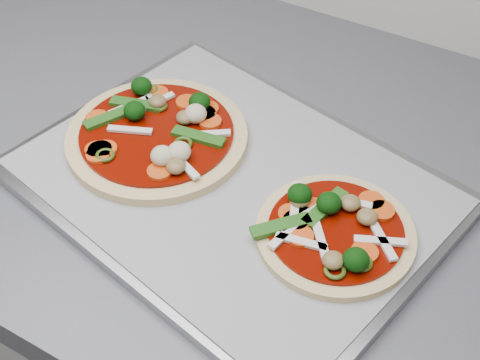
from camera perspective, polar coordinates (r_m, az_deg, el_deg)
The scene contains 6 objects.
base_cabinet at distance 1.24m, azimuth -14.13°, elevation -8.02°, with size 3.60×0.60×0.86m, color #B9B8B6.
countertop at distance 0.93m, azimuth -18.98°, elevation 8.89°, with size 3.60×0.60×0.04m, color #595960.
baking_tray at distance 0.69m, azimuth -0.73°, elevation -0.53°, with size 0.42×0.31×0.01m, color gray.
parchment at distance 0.68m, azimuth -0.73°, elevation -0.07°, with size 0.40×0.29×0.00m, color gray.
pizza_left at distance 0.72m, azimuth -7.01°, elevation 3.99°, with size 0.21×0.21×0.03m.
pizza_right at distance 0.63m, azimuth 7.96°, elevation -4.19°, with size 0.16×0.16×0.03m.
Camera 1 is at (0.62, 0.83, 1.40)m, focal length 50.00 mm.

